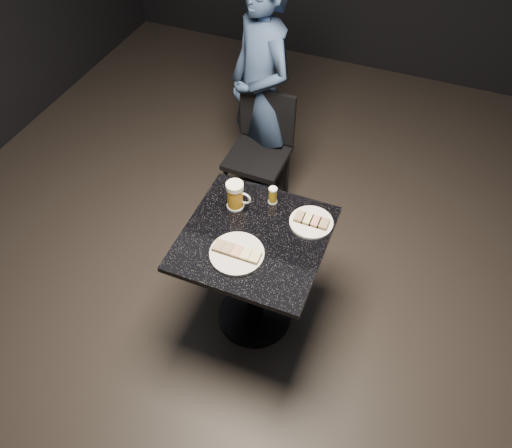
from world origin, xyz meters
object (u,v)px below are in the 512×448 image
(beer_mug, at_px, (236,195))
(beer_tumbler, at_px, (273,195))
(plate_large, at_px, (237,254))
(patron, at_px, (261,91))
(chair, at_px, (261,146))
(table, at_px, (255,266))
(plate_small, at_px, (311,222))

(beer_mug, bearing_deg, beer_tumbler, 31.10)
(plate_large, bearing_deg, beer_mug, 114.09)
(patron, relative_size, beer_mug, 9.84)
(plate_large, xyz_separation_m, chair, (-0.29, 1.07, -0.26))
(plate_large, xyz_separation_m, patron, (-0.38, 1.27, 0.02))
(beer_tumbler, bearing_deg, beer_mug, -148.90)
(patron, relative_size, chair, 1.81)
(table, bearing_deg, plate_large, -104.55)
(beer_mug, height_order, beer_tumbler, beer_mug)
(table, xyz_separation_m, beer_tumbler, (-0.00, 0.25, 0.29))
(plate_small, bearing_deg, beer_tumbler, 163.68)
(patron, bearing_deg, plate_large, -36.35)
(plate_large, distance_m, chair, 1.14)
(plate_small, relative_size, table, 0.29)
(plate_small, relative_size, beer_mug, 1.40)
(plate_large, xyz_separation_m, table, (0.04, 0.14, -0.25))
(plate_large, height_order, table, plate_large)
(chair, bearing_deg, plate_small, -52.96)
(table, xyz_separation_m, chair, (-0.33, 0.93, -0.01))
(plate_small, height_order, beer_mug, beer_mug)
(beer_mug, xyz_separation_m, chair, (-0.16, 0.78, -0.33))
(plate_large, bearing_deg, patron, 106.60)
(plate_small, height_order, beer_tumbler, beer_tumbler)
(plate_small, bearing_deg, plate_large, -129.87)
(plate_large, distance_m, beer_mug, 0.33)
(plate_large, height_order, plate_small, same)
(plate_small, bearing_deg, beer_mug, -175.51)
(plate_large, xyz_separation_m, plate_small, (0.27, 0.32, 0.00))
(plate_small, height_order, table, plate_small)
(patron, bearing_deg, chair, -30.27)
(plate_small, distance_m, beer_tumbler, 0.25)
(table, distance_m, chair, 0.99)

